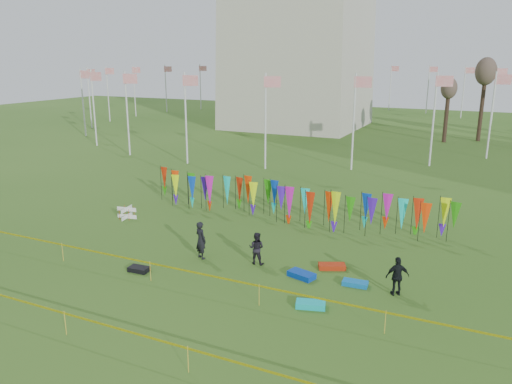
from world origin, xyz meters
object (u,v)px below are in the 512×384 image
at_px(person_left, 201,240).
at_px(kite_bag_blue, 302,275).
at_px(kite_bag_turquoise, 311,304).
at_px(kite_bag_black, 139,269).
at_px(box_kite, 127,213).
at_px(person_mid, 257,248).
at_px(kite_bag_teal, 355,283).
at_px(kite_bag_red, 332,266).
at_px(person_right, 397,276).

distance_m(person_left, kite_bag_blue, 5.13).
distance_m(kite_bag_turquoise, kite_bag_black, 8.02).
xyz_separation_m(box_kite, person_mid, (9.77, -2.75, 0.41)).
xyz_separation_m(kite_bag_turquoise, kite_bag_teal, (1.06, 2.57, -0.01)).
bearing_deg(person_mid, kite_bag_red, -169.58).
relative_size(person_left, kite_bag_blue, 1.56).
bearing_deg(kite_bag_blue, person_left, 179.97).
bearing_deg(kite_bag_red, box_kite, 172.11).
relative_size(kite_bag_blue, kite_bag_teal, 1.12).
height_order(box_kite, person_mid, person_mid).
distance_m(kite_bag_turquoise, kite_bag_red, 3.83).
bearing_deg(box_kite, person_mid, -15.71).
bearing_deg(person_mid, kite_bag_black, 29.46).
height_order(box_kite, kite_bag_blue, box_kite).
xyz_separation_m(person_mid, kite_bag_teal, (4.71, -0.31, -0.66)).
bearing_deg(person_right, person_mid, -33.40).
relative_size(person_mid, kite_bag_red, 1.28).
height_order(kite_bag_turquoise, kite_bag_red, kite_bag_turquoise).
bearing_deg(box_kite, kite_bag_blue, -15.04).
xyz_separation_m(kite_bag_blue, kite_bag_teal, (2.30, 0.21, -0.02)).
xyz_separation_m(box_kite, kite_bag_blue, (12.18, -3.27, -0.23)).
bearing_deg(person_right, person_left, -28.96).
distance_m(person_right, kite_bag_blue, 4.06).
distance_m(person_right, kite_bag_red, 3.45).
xyz_separation_m(box_kite, person_right, (16.18, -3.19, 0.45)).
distance_m(person_mid, kite_bag_black, 5.36).
height_order(box_kite, kite_bag_turquoise, box_kite).
distance_m(person_mid, kite_bag_blue, 2.54).
xyz_separation_m(kite_bag_black, kite_bag_teal, (9.07, 2.72, -0.01)).
bearing_deg(person_left, person_right, -155.24).
bearing_deg(person_mid, kite_bag_turquoise, 136.37).
distance_m(person_left, kite_bag_teal, 7.41).
relative_size(person_mid, kite_bag_teal, 1.47).
bearing_deg(person_right, kite_bag_red, -53.46).
xyz_separation_m(person_left, kite_bag_black, (-1.71, -2.51, -0.80)).
bearing_deg(kite_bag_black, kite_bag_blue, 20.31).
bearing_deg(kite_bag_black, kite_bag_red, 27.27).
height_order(kite_bag_turquoise, kite_bag_black, kite_bag_turquoise).
height_order(person_left, person_mid, person_left).
bearing_deg(kite_bag_red, person_mid, -164.29).
relative_size(kite_bag_black, kite_bag_teal, 0.87).
distance_m(person_left, person_right, 9.07).
bearing_deg(kite_bag_teal, kite_bag_black, -163.33).
relative_size(person_right, kite_bag_teal, 1.56).
height_order(box_kite, kite_bag_red, box_kite).
xyz_separation_m(person_left, kite_bag_red, (5.98, 1.45, -0.80)).
distance_m(kite_bag_red, kite_bag_teal, 1.86).
relative_size(person_right, kite_bag_turquoise, 1.45).
distance_m(person_left, person_mid, 2.71).
height_order(person_mid, kite_bag_black, person_mid).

